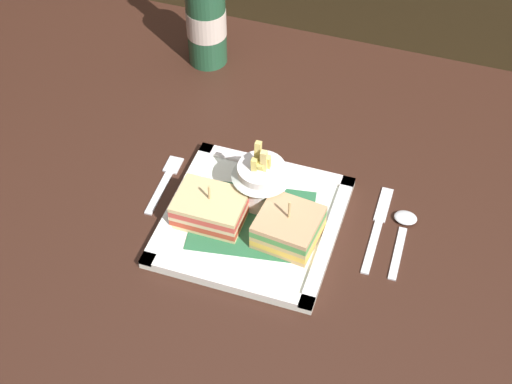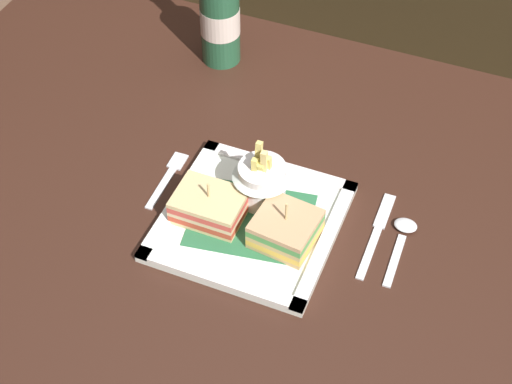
% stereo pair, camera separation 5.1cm
% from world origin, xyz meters
% --- Properties ---
extents(dining_table, '(1.33, 0.87, 0.73)m').
position_xyz_m(dining_table, '(0.00, 0.00, 0.61)').
color(dining_table, '#331B13').
rests_on(dining_table, ground_plane).
extents(square_plate, '(0.26, 0.26, 0.02)m').
position_xyz_m(square_plate, '(0.01, -0.06, 0.74)').
color(square_plate, white).
rests_on(square_plate, dining_table).
extents(sandwich_half_left, '(0.10, 0.08, 0.07)m').
position_xyz_m(sandwich_half_left, '(-0.05, -0.08, 0.76)').
color(sandwich_half_left, '#E0B980').
rests_on(sandwich_half_left, square_plate).
extents(sandwich_half_right, '(0.10, 0.09, 0.08)m').
position_xyz_m(sandwich_half_right, '(0.07, -0.08, 0.77)').
color(sandwich_half_right, tan).
rests_on(sandwich_half_right, square_plate).
extents(fries_cup, '(0.09, 0.09, 0.11)m').
position_xyz_m(fries_cup, '(0.01, -0.01, 0.79)').
color(fries_cup, silver).
rests_on(fries_cup, square_plate).
extents(beer_bottle, '(0.07, 0.07, 0.25)m').
position_xyz_m(beer_bottle, '(-0.20, 0.29, 0.83)').
color(beer_bottle, '#235134').
rests_on(beer_bottle, dining_table).
extents(fork, '(0.02, 0.13, 0.00)m').
position_xyz_m(fork, '(-0.15, -0.02, 0.73)').
color(fork, silver).
rests_on(fork, dining_table).
extents(knife, '(0.02, 0.17, 0.00)m').
position_xyz_m(knife, '(0.19, -0.00, 0.73)').
color(knife, silver).
rests_on(knife, dining_table).
extents(spoon, '(0.04, 0.13, 0.01)m').
position_xyz_m(spoon, '(0.23, 0.00, 0.74)').
color(spoon, silver).
rests_on(spoon, dining_table).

